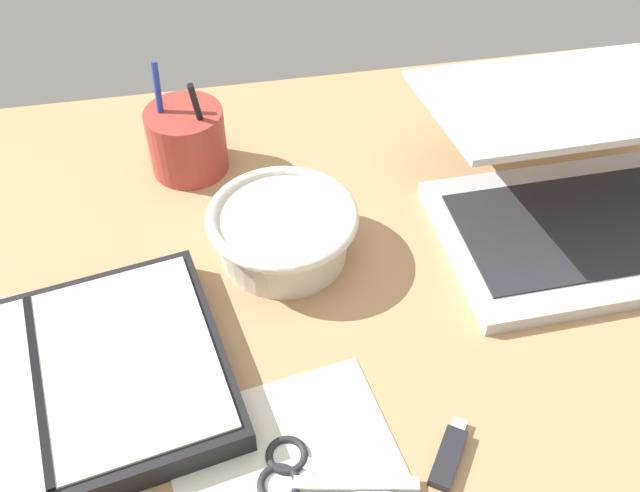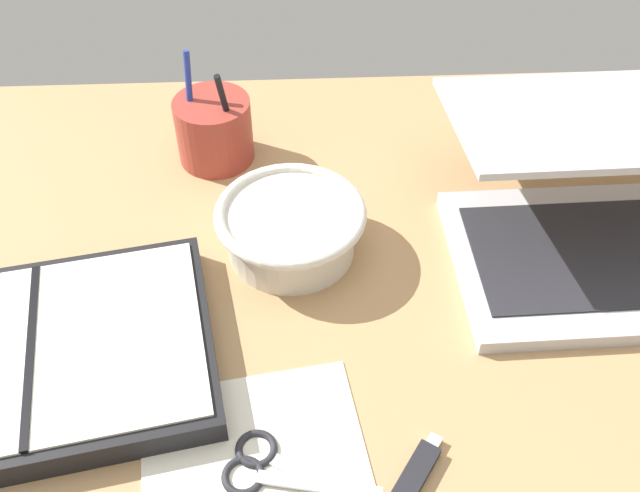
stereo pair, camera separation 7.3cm
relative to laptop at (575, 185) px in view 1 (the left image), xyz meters
The scene contains 7 objects.
desk_top 34.71cm from the laptop, 157.79° to the right, with size 140.00×100.00×2.00cm, color tan.
laptop is the anchor object (origin of this frame).
bowl 34.38cm from the laptop, behind, with size 17.03×17.03×6.38cm.
pen_cup 47.66cm from the laptop, 157.15° to the left, with size 9.85×9.85×14.78cm.
planner 61.72cm from the laptop, 165.91° to the right, with size 38.42×30.27×3.44cm.
scissors 45.98cm from the laptop, 143.87° to the right, with size 14.07×9.50×0.80cm.
usb_drive 36.91cm from the laptop, 130.46° to the right, with size 5.41×6.83×1.00cm.
Camera 1 is at (-9.45, -43.87, 61.02)cm, focal length 40.00 mm.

